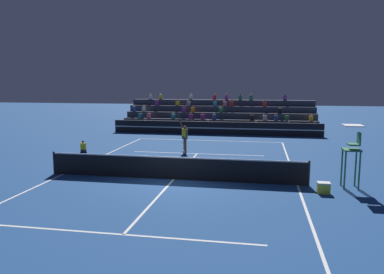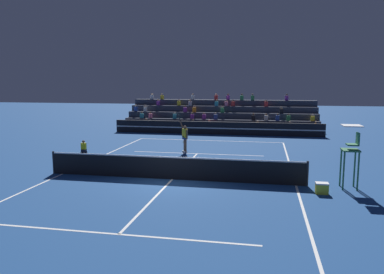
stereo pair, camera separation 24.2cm
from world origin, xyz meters
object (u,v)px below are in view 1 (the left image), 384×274
Objects in this scene: umpire_chair at (353,148)px; tennis_ball at (182,142)px; tennis_player at (185,137)px; ball_kid_courtside at (83,149)px; equipment_cooler at (324,188)px.

umpire_chair is 39.26× the size of tennis_ball.
tennis_player is at bearing 141.44° from umpire_chair.
tennis_ball is at bearing 131.65° from umpire_chair.
umpire_chair is 14.38m from tennis_ball.
tennis_player is (6.12, 1.68, 0.65)m from ball_kid_courtside.
equipment_cooler is (8.24, -11.71, 0.19)m from tennis_ball.
tennis_ball is 14.32m from equipment_cooler.
umpire_chair reaches higher than tennis_player.
umpire_chair is 2.21m from equipment_cooler.
tennis_player is 4.82× the size of equipment_cooler.
tennis_player reaches higher than ball_kid_courtside.
ball_kid_courtside is 1.69× the size of equipment_cooler.
tennis_player is 4.10m from tennis_ball.
tennis_ball is (-0.96, 3.87, -0.95)m from tennis_player.
umpire_chair reaches higher than tennis_ball.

